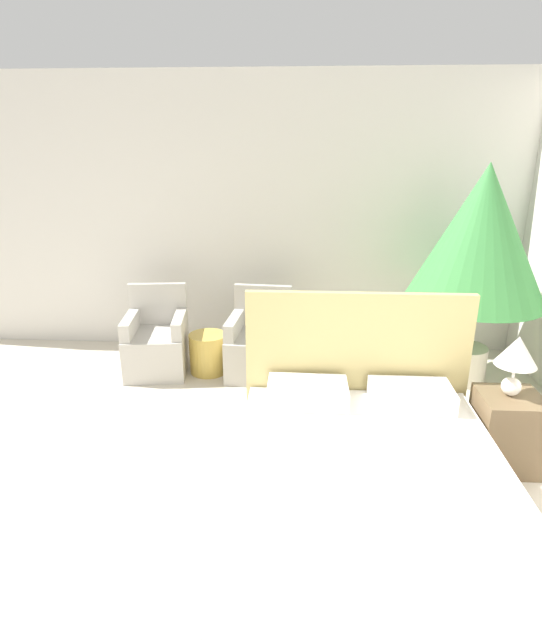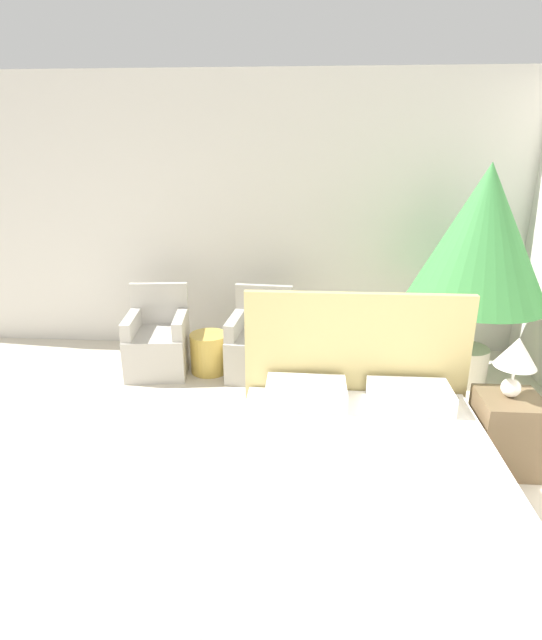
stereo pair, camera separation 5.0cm
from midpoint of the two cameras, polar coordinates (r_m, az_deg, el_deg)
The scene contains 8 objects.
wall_back at distance 5.41m, azimuth 2.47°, elevation 11.56°, with size 10.00×0.06×2.90m.
bed at distance 3.15m, azimuth 11.29°, elevation -18.80°, with size 1.64×2.13×1.20m.
armchair_near_window_left at distance 5.16m, azimuth -12.51°, elevation -2.80°, with size 0.65×0.68×0.85m.
armchair_near_window_right at distance 4.97m, azimuth -0.99°, elevation -3.19°, with size 0.64×0.67×0.85m.
potted_palm at distance 4.87m, azimuth 23.24°, elevation 8.46°, with size 1.24×1.24×2.05m.
nightstand at distance 3.97m, azimuth 25.56°, elevation -11.52°, with size 0.42×0.41×0.55m.
table_lamp at distance 3.74m, azimuth 26.58°, elevation -3.77°, with size 0.28×0.28×0.43m.
side_table at distance 5.08m, azimuth -6.80°, elevation -3.74°, with size 0.38×0.38×0.40m.
Camera 2 is at (0.18, -1.19, 2.19)m, focal length 28.00 mm.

